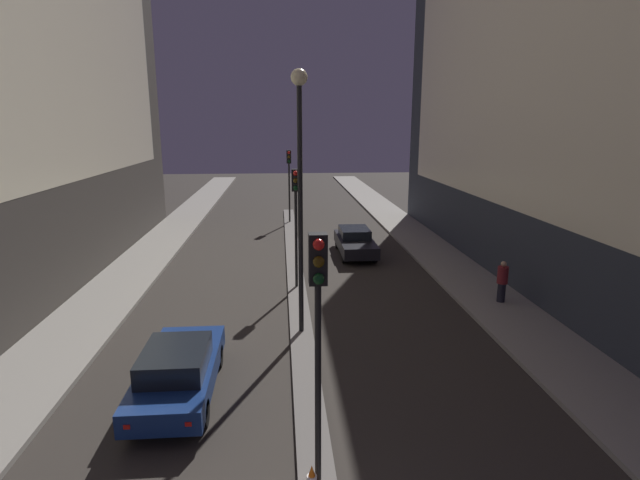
{
  "coord_description": "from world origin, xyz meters",
  "views": [
    {
      "loc": [
        -0.62,
        -4.88,
        6.94
      ],
      "look_at": [
        1.56,
        22.41,
        0.5
      ],
      "focal_mm": 28.0,
      "sensor_mm": 36.0,
      "label": 1
    }
  ],
  "objects_px": {
    "traffic_cone_near": "(312,480)",
    "street_lamp": "(300,162)",
    "traffic_light_near": "(318,309)",
    "pedestrian_on_right_sidewalk": "(502,281)",
    "traffic_light_mid": "(296,202)",
    "car_right_lane": "(355,242)",
    "traffic_light_far": "(289,170)",
    "car_left_lane": "(178,370)"
  },
  "relations": [
    {
      "from": "traffic_light_near",
      "to": "car_left_lane",
      "type": "height_order",
      "value": "traffic_light_near"
    },
    {
      "from": "traffic_light_mid",
      "to": "car_left_lane",
      "type": "xyz_separation_m",
      "value": [
        -3.33,
        -8.34,
        -3.03
      ]
    },
    {
      "from": "car_right_lane",
      "to": "street_lamp",
      "type": "bearing_deg",
      "value": -108.15
    },
    {
      "from": "traffic_light_near",
      "to": "pedestrian_on_right_sidewalk",
      "type": "relative_size",
      "value": 3.06
    },
    {
      "from": "traffic_cone_near",
      "to": "car_left_lane",
      "type": "relative_size",
      "value": 0.13
    },
    {
      "from": "street_lamp",
      "to": "car_right_lane",
      "type": "height_order",
      "value": "street_lamp"
    },
    {
      "from": "car_left_lane",
      "to": "street_lamp",
      "type": "bearing_deg",
      "value": 47.61
    },
    {
      "from": "street_lamp",
      "to": "traffic_cone_near",
      "type": "distance_m",
      "value": 9.3
    },
    {
      "from": "traffic_cone_near",
      "to": "car_left_lane",
      "type": "distance_m",
      "value": 5.1
    },
    {
      "from": "street_lamp",
      "to": "car_right_lane",
      "type": "relative_size",
      "value": 1.76
    },
    {
      "from": "traffic_light_far",
      "to": "street_lamp",
      "type": "distance_m",
      "value": 19.2
    },
    {
      "from": "traffic_light_far",
      "to": "traffic_cone_near",
      "type": "distance_m",
      "value": 26.92
    },
    {
      "from": "traffic_cone_near",
      "to": "street_lamp",
      "type": "bearing_deg",
      "value": 89.0
    },
    {
      "from": "traffic_light_near",
      "to": "traffic_light_far",
      "type": "height_order",
      "value": "same"
    },
    {
      "from": "traffic_light_far",
      "to": "traffic_light_near",
      "type": "bearing_deg",
      "value": -90.0
    },
    {
      "from": "traffic_light_mid",
      "to": "car_left_lane",
      "type": "bearing_deg",
      "value": -111.79
    },
    {
      "from": "traffic_light_far",
      "to": "pedestrian_on_right_sidewalk",
      "type": "distance_m",
      "value": 18.91
    },
    {
      "from": "traffic_light_mid",
      "to": "street_lamp",
      "type": "relative_size",
      "value": 0.59
    },
    {
      "from": "traffic_cone_near",
      "to": "car_right_lane",
      "type": "bearing_deg",
      "value": 78.97
    },
    {
      "from": "traffic_light_near",
      "to": "traffic_light_mid",
      "type": "relative_size",
      "value": 1.0
    },
    {
      "from": "street_lamp",
      "to": "traffic_light_mid",
      "type": "bearing_deg",
      "value": 90.0
    },
    {
      "from": "traffic_light_near",
      "to": "street_lamp",
      "type": "height_order",
      "value": "street_lamp"
    },
    {
      "from": "traffic_light_near",
      "to": "pedestrian_on_right_sidewalk",
      "type": "distance_m",
      "value": 12.71
    },
    {
      "from": "traffic_light_mid",
      "to": "traffic_light_near",
      "type": "bearing_deg",
      "value": -90.0
    },
    {
      "from": "street_lamp",
      "to": "car_left_lane",
      "type": "relative_size",
      "value": 1.76
    },
    {
      "from": "car_right_lane",
      "to": "traffic_light_far",
      "type": "bearing_deg",
      "value": 110.47
    },
    {
      "from": "traffic_light_far",
      "to": "car_left_lane",
      "type": "height_order",
      "value": "traffic_light_far"
    },
    {
      "from": "traffic_light_near",
      "to": "car_right_lane",
      "type": "xyz_separation_m",
      "value": [
        3.33,
        17.62,
        -3.04
      ]
    },
    {
      "from": "traffic_light_far",
      "to": "car_left_lane",
      "type": "bearing_deg",
      "value": -98.34
    },
    {
      "from": "traffic_light_mid",
      "to": "car_right_lane",
      "type": "distance_m",
      "value": 7.1
    },
    {
      "from": "traffic_light_near",
      "to": "car_right_lane",
      "type": "bearing_deg",
      "value": 79.29
    },
    {
      "from": "traffic_light_near",
      "to": "car_right_lane",
      "type": "distance_m",
      "value": 18.18
    },
    {
      "from": "traffic_light_near",
      "to": "traffic_cone_near",
      "type": "height_order",
      "value": "traffic_light_near"
    },
    {
      "from": "car_right_lane",
      "to": "pedestrian_on_right_sidewalk",
      "type": "relative_size",
      "value": 2.93
    },
    {
      "from": "traffic_light_far",
      "to": "pedestrian_on_right_sidewalk",
      "type": "height_order",
      "value": "traffic_light_far"
    },
    {
      "from": "traffic_light_near",
      "to": "traffic_light_mid",
      "type": "xyz_separation_m",
      "value": [
        0.0,
        12.13,
        0.0
      ]
    },
    {
      "from": "traffic_light_far",
      "to": "street_lamp",
      "type": "xyz_separation_m",
      "value": [
        0.0,
        -19.1,
        2.0
      ]
    },
    {
      "from": "traffic_light_near",
      "to": "pedestrian_on_right_sidewalk",
      "type": "bearing_deg",
      "value": 50.55
    },
    {
      "from": "car_right_lane",
      "to": "traffic_light_near",
      "type": "bearing_deg",
      "value": -100.71
    },
    {
      "from": "street_lamp",
      "to": "car_right_lane",
      "type": "xyz_separation_m",
      "value": [
        3.33,
        10.17,
        -5.04
      ]
    },
    {
      "from": "traffic_cone_near",
      "to": "car_left_lane",
      "type": "xyz_separation_m",
      "value": [
        -3.2,
        3.96,
        0.31
      ]
    },
    {
      "from": "traffic_cone_near",
      "to": "traffic_light_mid",
      "type": "bearing_deg",
      "value": 89.38
    }
  ]
}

